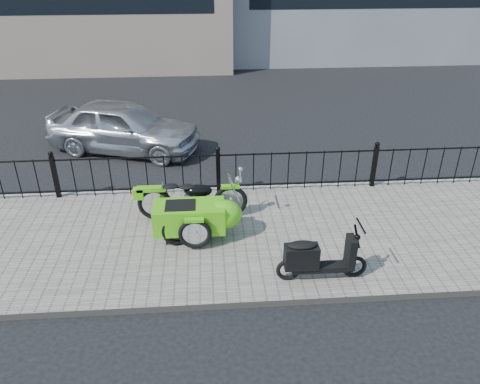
{
  "coord_description": "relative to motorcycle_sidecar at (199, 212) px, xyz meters",
  "views": [
    {
      "loc": [
        -0.22,
        -7.95,
        5.06
      ],
      "look_at": [
        0.37,
        -0.1,
        0.83
      ],
      "focal_mm": 35.0,
      "sensor_mm": 36.0,
      "label": 1
    }
  ],
  "objects": [
    {
      "name": "motorcycle_sidecar",
      "position": [
        0.0,
        0.0,
        0.0
      ],
      "size": [
        2.28,
        1.48,
        0.98
      ],
      "color": "black",
      "rests_on": "sidewalk"
    },
    {
      "name": "sedan_car",
      "position": [
        -2.02,
        4.49,
        0.1
      ],
      "size": [
        4.36,
        2.81,
        1.38
      ],
      "primitive_type": "imported",
      "rotation": [
        0.0,
        0.0,
        1.25
      ],
      "color": "silver",
      "rests_on": "ground"
    },
    {
      "name": "sidewalk",
      "position": [
        0.42,
        -0.09,
        -0.53
      ],
      "size": [
        30.0,
        3.8,
        0.12
      ],
      "primitive_type": "cube",
      "color": "#6D675C",
      "rests_on": "ground"
    },
    {
      "name": "spare_tire",
      "position": [
        -0.36,
        -0.33,
        -0.12
      ],
      "size": [
        0.71,
        0.28,
        0.7
      ],
      "primitive_type": "torus",
      "rotation": [
        1.57,
        0.0,
        0.27
      ],
      "color": "black",
      "rests_on": "sidewalk"
    },
    {
      "name": "curb",
      "position": [
        0.42,
        1.85,
        -0.53
      ],
      "size": [
        30.0,
        0.1,
        0.12
      ],
      "primitive_type": "cube",
      "color": "gray",
      "rests_on": "ground"
    },
    {
      "name": "scooter",
      "position": [
        1.9,
        -1.49,
        -0.08
      ],
      "size": [
        1.51,
        0.44,
        1.03
      ],
      "color": "black",
      "rests_on": "sidewalk"
    },
    {
      "name": "iron_fence",
      "position": [
        0.42,
        1.71,
        -0.01
      ],
      "size": [
        14.11,
        0.11,
        1.08
      ],
      "color": "black",
      "rests_on": "sidewalk"
    },
    {
      "name": "ground",
      "position": [
        0.42,
        0.41,
        -0.59
      ],
      "size": [
        120.0,
        120.0,
        0.0
      ],
      "primitive_type": "plane",
      "color": "black",
      "rests_on": "ground"
    }
  ]
}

